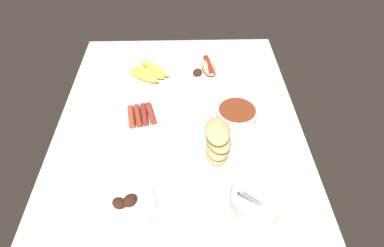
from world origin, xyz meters
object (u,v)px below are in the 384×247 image
(bowl_coleslaw, at_px, (257,201))
(banana_bunch, at_px, (149,72))
(plate_hotdog_assembled, at_px, (208,70))
(plate_sausages, at_px, (141,117))
(bowl_chili, at_px, (237,114))
(bread_stack, at_px, (218,142))
(plate_grilled_meat, at_px, (120,206))

(bowl_coleslaw, height_order, banana_bunch, bowl_coleslaw)
(plate_hotdog_assembled, bearing_deg, plate_sausages, -43.12)
(banana_bunch, bearing_deg, bowl_coleslaw, 28.43)
(bowl_chili, bearing_deg, plate_hotdog_assembled, -163.77)
(bowl_chili, bearing_deg, bread_stack, -26.39)
(plate_hotdog_assembled, height_order, bowl_chili, plate_hotdog_assembled)
(plate_sausages, relative_size, plate_grilled_meat, 0.95)
(banana_bunch, bearing_deg, plate_hotdog_assembled, 92.68)
(plate_hotdog_assembled, relative_size, banana_bunch, 1.32)
(bread_stack, height_order, bowl_chili, bread_stack)
(bowl_coleslaw, height_order, bowl_chili, bowl_coleslaw)
(bowl_coleslaw, distance_m, banana_bunch, 0.75)
(plate_sausages, height_order, bowl_coleslaw, bowl_coleslaw)
(banana_bunch, bearing_deg, bread_stack, 29.01)
(bowl_coleslaw, bearing_deg, bread_stack, -152.98)
(plate_grilled_meat, distance_m, bowl_coleslaw, 0.40)
(plate_grilled_meat, relative_size, bowl_chili, 1.44)
(bowl_coleslaw, distance_m, bowl_chili, 0.37)
(plate_sausages, xyz_separation_m, bread_stack, (0.19, 0.27, 0.06))
(bread_stack, relative_size, bowl_chili, 0.95)
(banana_bunch, bearing_deg, plate_sausages, -2.14)
(plate_hotdog_assembled, bearing_deg, plate_grilled_meat, -24.41)
(plate_hotdog_assembled, height_order, plate_sausages, plate_hotdog_assembled)
(plate_sausages, distance_m, bread_stack, 0.33)
(plate_hotdog_assembled, distance_m, banana_bunch, 0.26)
(plate_hotdog_assembled, bearing_deg, bowl_coleslaw, 8.45)
(plate_hotdog_assembled, height_order, bowl_coleslaw, bowl_coleslaw)
(banana_bunch, distance_m, bowl_chili, 0.45)
(plate_sausages, distance_m, bowl_chili, 0.36)
(bowl_coleslaw, xyz_separation_m, bowl_chili, (-0.37, -0.01, -0.01))
(plate_hotdog_assembled, distance_m, plate_grilled_meat, 0.73)
(plate_grilled_meat, relative_size, bread_stack, 1.51)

